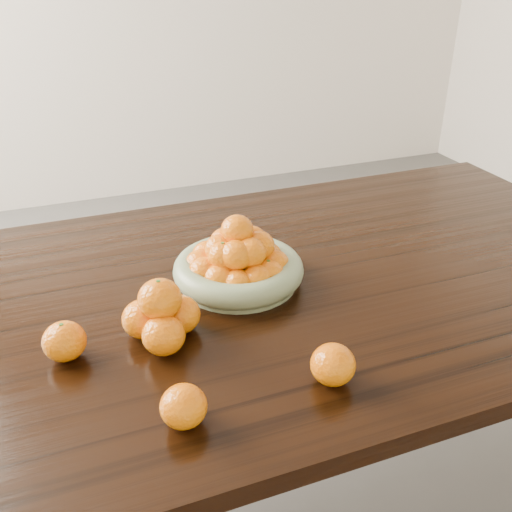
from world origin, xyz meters
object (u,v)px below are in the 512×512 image
object	(u,v)px
dining_table	(246,319)
orange_pyramid	(162,316)
loose_orange_0	(64,341)
fruit_bowl	(238,263)

from	to	relation	value
dining_table	orange_pyramid	xyz separation A→B (m)	(-0.21, -0.13, 0.14)
orange_pyramid	loose_orange_0	size ratio (longest dim) A/B	1.90
dining_table	loose_orange_0	world-z (taller)	loose_orange_0
loose_orange_0	orange_pyramid	bearing A→B (deg)	-2.10
dining_table	fruit_bowl	distance (m)	0.14
dining_table	loose_orange_0	xyz separation A→B (m)	(-0.39, -0.12, 0.13)
dining_table	orange_pyramid	world-z (taller)	orange_pyramid
loose_orange_0	fruit_bowl	bearing A→B (deg)	20.48
fruit_bowl	loose_orange_0	distance (m)	0.40
dining_table	loose_orange_0	size ratio (longest dim) A/B	25.67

